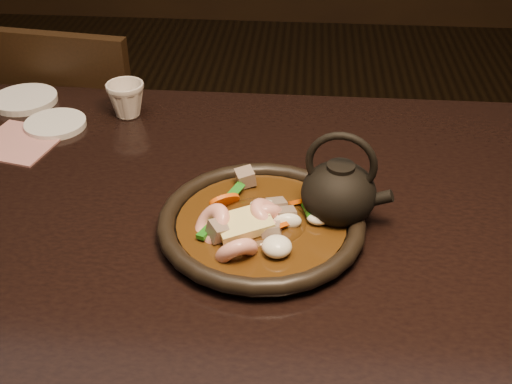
# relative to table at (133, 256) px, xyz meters

# --- Properties ---
(table) EXTENTS (1.60, 0.90, 0.75)m
(table) POSITION_rel_table_xyz_m (0.00, 0.00, 0.00)
(table) COLOR black
(table) RESTS_ON floor
(chair) EXTENTS (0.45, 0.45, 0.86)m
(chair) POSITION_rel_table_xyz_m (-0.29, 0.59, -0.21)
(chair) COLOR black
(chair) RESTS_ON floor
(plate) EXTENTS (0.31, 0.31, 0.03)m
(plate) POSITION_rel_table_xyz_m (0.21, -0.02, 0.09)
(plate) COLOR black
(plate) RESTS_ON table
(stirfry) EXTENTS (0.21, 0.23, 0.07)m
(stirfry) POSITION_rel_table_xyz_m (0.20, -0.03, 0.10)
(stirfry) COLOR #371F0A
(stirfry) RESTS_ON plate
(saucer_left) EXTENTS (0.13, 0.13, 0.01)m
(saucer_left) POSITION_rel_table_xyz_m (-0.31, 0.37, 0.08)
(saucer_left) COLOR silver
(saucer_left) RESTS_ON table
(saucer_right) EXTENTS (0.12, 0.12, 0.01)m
(saucer_right) POSITION_rel_table_xyz_m (-0.21, 0.27, 0.08)
(saucer_right) COLOR silver
(saucer_right) RESTS_ON table
(tea_cup) EXTENTS (0.09, 0.08, 0.07)m
(tea_cup) POSITION_rel_table_xyz_m (-0.08, 0.33, 0.11)
(tea_cup) COLOR beige
(tea_cup) RESTS_ON table
(napkin) EXTENTS (0.16, 0.16, 0.00)m
(napkin) POSITION_rel_table_xyz_m (-0.26, 0.21, 0.08)
(napkin) COLOR #AA6D69
(napkin) RESTS_ON table
(teapot) EXTENTS (0.14, 0.11, 0.15)m
(teapot) POSITION_rel_table_xyz_m (0.32, 0.02, 0.13)
(teapot) COLOR black
(teapot) RESTS_ON table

